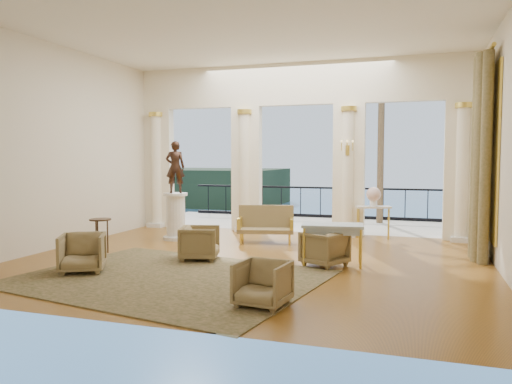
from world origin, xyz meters
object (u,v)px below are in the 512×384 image
(armchair_d, at_px, (200,241))
(settee, at_px, (266,224))
(armchair_b, at_px, (263,282))
(console_table, at_px, (373,212))
(side_table, at_px, (100,224))
(armchair_a, at_px, (82,251))
(pedestal, at_px, (176,217))
(statue, at_px, (175,167))
(armchair_c, at_px, (324,247))
(game_table, at_px, (333,228))

(armchair_d, xyz_separation_m, settee, (0.64, 2.37, 0.06))
(armchair_b, distance_m, settee, 5.13)
(console_table, relative_size, side_table, 1.24)
(armchair_a, bearing_deg, console_table, 21.61)
(armchair_a, height_order, settee, settee)
(armchair_a, relative_size, console_table, 0.84)
(pedestal, distance_m, statue, 1.23)
(armchair_c, bearing_deg, armchair_a, -36.08)
(armchair_d, bearing_deg, game_table, -97.66)
(armchair_d, relative_size, statue, 0.59)
(armchair_b, height_order, game_table, game_table)
(armchair_d, height_order, side_table, armchair_d)
(settee, distance_m, pedestal, 2.24)
(armchair_a, height_order, pedestal, pedestal)
(armchair_d, xyz_separation_m, side_table, (-2.28, -0.01, 0.26))
(armchair_b, distance_m, side_table, 5.06)
(settee, distance_m, side_table, 3.77)
(settee, bearing_deg, statue, 174.74)
(armchair_a, xyz_separation_m, pedestal, (-0.05, 3.66, 0.17))
(armchair_a, height_order, side_table, armchair_a)
(armchair_d, bearing_deg, pedestal, 21.94)
(game_table, bearing_deg, pedestal, 149.59)
(pedestal, xyz_separation_m, side_table, (-0.71, -2.06, 0.07))
(game_table, bearing_deg, armchair_c, -142.25)
(armchair_a, distance_m, settee, 4.53)
(settee, xyz_separation_m, pedestal, (-2.21, -0.32, 0.12))
(armchair_a, relative_size, game_table, 0.63)
(armchair_d, bearing_deg, armchair_a, 121.20)
(game_table, bearing_deg, armchair_d, 179.76)
(armchair_d, relative_size, pedestal, 0.64)
(armchair_c, bearing_deg, armchair_b, 21.90)
(armchair_b, bearing_deg, armchair_c, 89.67)
(game_table, bearing_deg, console_table, 74.24)
(game_table, height_order, pedestal, pedestal)
(armchair_c, bearing_deg, armchair_d, -55.80)
(armchair_a, bearing_deg, game_table, -2.60)
(settee, height_order, statue, statue)
(console_table, bearing_deg, armchair_b, -115.66)
(statue, bearing_deg, game_table, 135.57)
(statue, bearing_deg, side_table, 48.88)
(armchair_a, relative_size, side_table, 1.04)
(armchair_a, relative_size, armchair_c, 1.05)
(console_table, height_order, side_table, console_table)
(armchair_c, relative_size, side_table, 0.99)
(game_table, bearing_deg, armchair_a, -162.37)
(armchair_c, height_order, pedestal, pedestal)
(armchair_a, xyz_separation_m, statue, (-0.05, 3.66, 1.40))
(armchair_a, distance_m, side_table, 1.79)
(settee, bearing_deg, armchair_c, -63.62)
(game_table, bearing_deg, armchair_b, -107.41)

